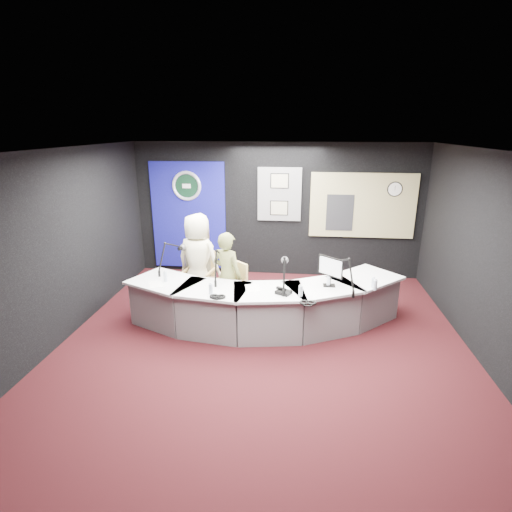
# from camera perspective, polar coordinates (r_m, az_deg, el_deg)

# --- Properties ---
(ground) EXTENTS (6.00, 6.00, 0.00)m
(ground) POSITION_cam_1_polar(r_m,az_deg,el_deg) (6.12, 1.07, -12.24)
(ground) COLOR black
(ground) RESTS_ON ground
(ceiling) EXTENTS (6.00, 6.00, 0.02)m
(ceiling) POSITION_cam_1_polar(r_m,az_deg,el_deg) (5.30, 1.25, 14.92)
(ceiling) COLOR silver
(ceiling) RESTS_ON ground
(wall_back) EXTENTS (6.00, 0.02, 2.80)m
(wall_back) POSITION_cam_1_polar(r_m,az_deg,el_deg) (8.45, 2.99, 6.48)
(wall_back) COLOR black
(wall_back) RESTS_ON ground
(wall_front) EXTENTS (6.00, 0.02, 2.80)m
(wall_front) POSITION_cam_1_polar(r_m,az_deg,el_deg) (2.86, -4.52, -18.03)
(wall_front) COLOR black
(wall_front) RESTS_ON ground
(wall_left) EXTENTS (0.02, 6.00, 2.80)m
(wall_left) POSITION_cam_1_polar(r_m,az_deg,el_deg) (6.53, -26.09, 1.18)
(wall_left) COLOR black
(wall_left) RESTS_ON ground
(wall_right) EXTENTS (0.02, 6.00, 2.80)m
(wall_right) POSITION_cam_1_polar(r_m,az_deg,el_deg) (6.09, 30.55, -0.63)
(wall_right) COLOR black
(wall_right) RESTS_ON ground
(broadcast_desk) EXTENTS (4.50, 1.90, 0.75)m
(broadcast_desk) POSITION_cam_1_polar(r_m,az_deg,el_deg) (6.44, 1.09, -6.88)
(broadcast_desk) COLOR silver
(broadcast_desk) RESTS_ON ground
(backdrop_panel) EXTENTS (1.60, 0.05, 2.30)m
(backdrop_panel) POSITION_cam_1_polar(r_m,az_deg,el_deg) (8.77, -9.59, 5.66)
(backdrop_panel) COLOR navy
(backdrop_panel) RESTS_ON wall_back
(agency_seal) EXTENTS (0.63, 0.07, 0.63)m
(agency_seal) POSITION_cam_1_polar(r_m,az_deg,el_deg) (8.62, -9.89, 9.83)
(agency_seal) COLOR silver
(agency_seal) RESTS_ON backdrop_panel
(seal_center) EXTENTS (0.48, 0.01, 0.48)m
(seal_center) POSITION_cam_1_polar(r_m,az_deg,el_deg) (8.62, -9.88, 9.84)
(seal_center) COLOR black
(seal_center) RESTS_ON backdrop_panel
(pinboard) EXTENTS (0.90, 0.04, 1.10)m
(pinboard) POSITION_cam_1_polar(r_m,az_deg,el_deg) (8.36, 3.36, 8.78)
(pinboard) COLOR slate
(pinboard) RESTS_ON wall_back
(framed_photo_upper) EXTENTS (0.34, 0.02, 0.27)m
(framed_photo_upper) POSITION_cam_1_polar(r_m,az_deg,el_deg) (8.29, 3.39, 10.65)
(framed_photo_upper) COLOR gray
(framed_photo_upper) RESTS_ON pinboard
(framed_photo_lower) EXTENTS (0.34, 0.02, 0.27)m
(framed_photo_lower) POSITION_cam_1_polar(r_m,az_deg,el_deg) (8.38, 3.32, 6.85)
(framed_photo_lower) COLOR gray
(framed_photo_lower) RESTS_ON pinboard
(booth_window_frame) EXTENTS (2.12, 0.06, 1.32)m
(booth_window_frame) POSITION_cam_1_polar(r_m,az_deg,el_deg) (8.48, 14.97, 6.96)
(booth_window_frame) COLOR tan
(booth_window_frame) RESTS_ON wall_back
(booth_glow) EXTENTS (2.00, 0.02, 1.20)m
(booth_glow) POSITION_cam_1_polar(r_m,az_deg,el_deg) (8.47, 14.98, 6.95)
(booth_glow) COLOR beige
(booth_glow) RESTS_ON booth_window_frame
(equipment_rack) EXTENTS (0.55, 0.02, 0.75)m
(equipment_rack) POSITION_cam_1_polar(r_m,az_deg,el_deg) (8.42, 11.88, 6.07)
(equipment_rack) COLOR black
(equipment_rack) RESTS_ON booth_window_frame
(wall_clock) EXTENTS (0.28, 0.01, 0.28)m
(wall_clock) POSITION_cam_1_polar(r_m,az_deg,el_deg) (8.51, 19.23, 9.00)
(wall_clock) COLOR white
(wall_clock) RESTS_ON booth_window_frame
(armchair_left) EXTENTS (0.56, 0.56, 0.88)m
(armchair_left) POSITION_cam_1_polar(r_m,az_deg,el_deg) (7.27, -8.13, -3.53)
(armchair_left) COLOR tan
(armchair_left) RESTS_ON ground
(armchair_right) EXTENTS (0.71, 0.71, 0.90)m
(armchair_right) POSITION_cam_1_polar(r_m,az_deg,el_deg) (6.68, -4.05, -5.29)
(armchair_right) COLOR tan
(armchair_right) RESTS_ON ground
(draped_jacket) EXTENTS (0.51, 0.17, 0.70)m
(draped_jacket) POSITION_cam_1_polar(r_m,az_deg,el_deg) (7.44, -8.16, -1.53)
(draped_jacket) COLOR #6A6759
(draped_jacket) RESTS_ON armchair_left
(person_man) EXTENTS (0.94, 0.74, 1.67)m
(person_man) POSITION_cam_1_polar(r_m,az_deg,el_deg) (7.13, -8.26, -0.57)
(person_man) COLOR beige
(person_man) RESTS_ON ground
(person_woman) EXTENTS (0.65, 0.56, 1.49)m
(person_woman) POSITION_cam_1_polar(r_m,az_deg,el_deg) (6.57, -4.11, -2.90)
(person_woman) COLOR olive
(person_woman) RESTS_ON ground
(computer_monitor) EXTENTS (0.34, 0.29, 0.29)m
(computer_monitor) POSITION_cam_1_polar(r_m,az_deg,el_deg) (6.14, 10.56, -1.47)
(computer_monitor) COLOR black
(computer_monitor) RESTS_ON broadcast_desk
(desk_phone) EXTENTS (0.26, 0.24, 0.05)m
(desk_phone) POSITION_cam_1_polar(r_m,az_deg,el_deg) (5.88, 3.96, -5.18)
(desk_phone) COLOR black
(desk_phone) RESTS_ON broadcast_desk
(headphones_near) EXTENTS (0.21, 0.21, 0.03)m
(headphones_near) POSITION_cam_1_polar(r_m,az_deg,el_deg) (5.59, 7.40, -6.63)
(headphones_near) COLOR black
(headphones_near) RESTS_ON broadcast_desk
(headphones_far) EXTENTS (0.19, 0.19, 0.03)m
(headphones_far) POSITION_cam_1_polar(r_m,az_deg,el_deg) (5.76, -5.51, -5.78)
(headphones_far) COLOR black
(headphones_far) RESTS_ON broadcast_desk
(paper_stack) EXTENTS (0.32, 0.36, 0.00)m
(paper_stack) POSITION_cam_1_polar(r_m,az_deg,el_deg) (6.40, -14.10, -3.94)
(paper_stack) COLOR white
(paper_stack) RESTS_ON broadcast_desk
(notepad) EXTENTS (0.27, 0.34, 0.00)m
(notepad) POSITION_cam_1_polar(r_m,az_deg,el_deg) (6.07, -0.46, -4.61)
(notepad) COLOR white
(notepad) RESTS_ON broadcast_desk
(boom_mic_a) EXTENTS (0.38, 0.68, 0.60)m
(boom_mic_a) POSITION_cam_1_polar(r_m,az_deg,el_deg) (6.83, -12.01, 0.26)
(boom_mic_a) COLOR black
(boom_mic_a) RESTS_ON broadcast_desk
(boom_mic_b) EXTENTS (0.16, 0.74, 0.60)m
(boom_mic_b) POSITION_cam_1_polar(r_m,az_deg,el_deg) (6.34, -5.44, -0.80)
(boom_mic_b) COLOR black
(boom_mic_b) RESTS_ON broadcast_desk
(boom_mic_c) EXTENTS (0.16, 0.74, 0.60)m
(boom_mic_c) POSITION_cam_1_polar(r_m,az_deg,el_deg) (5.99, 4.07, -1.92)
(boom_mic_c) COLOR black
(boom_mic_c) RESTS_ON broadcast_desk
(boom_mic_d) EXTENTS (0.37, 0.69, 0.60)m
(boom_mic_d) POSITION_cam_1_polar(r_m,az_deg,el_deg) (6.06, 12.40, -2.07)
(boom_mic_d) COLOR black
(boom_mic_d) RESTS_ON broadcast_desk
(water_bottles) EXTENTS (3.30, 0.57, 0.18)m
(water_bottles) POSITION_cam_1_polar(r_m,az_deg,el_deg) (5.99, 1.51, -4.02)
(water_bottles) COLOR silver
(water_bottles) RESTS_ON broadcast_desk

